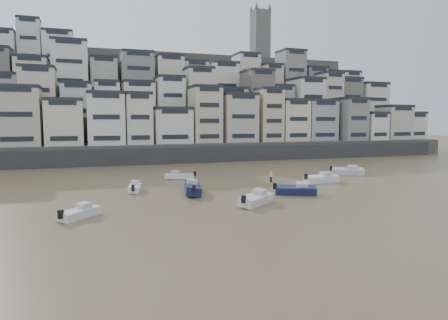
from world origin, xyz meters
name	(u,v)px	position (x,y,z in m)	size (l,w,h in m)	color
ground	(234,284)	(0.00, 0.00, 0.00)	(400.00, 400.00, 0.00)	olive
harbor_wall	(173,155)	(10.00, 65.00, 1.75)	(140.00, 3.00, 3.50)	#38383A
hillside	(161,109)	(14.73, 104.84, 13.01)	(141.04, 66.00, 50.00)	#4C4C47
boat_d	(322,177)	(25.56, 30.81, 0.80)	(5.86, 1.92, 1.60)	white
boat_b	(296,189)	(17.02, 23.34, 0.76)	(5.56, 1.82, 1.52)	#151C44
boat_h	(180,175)	(6.13, 41.13, 0.69)	(5.08, 1.66, 1.38)	silver
boat_j	(79,211)	(-8.58, 19.42, 0.66)	(4.88, 1.60, 1.33)	silver
boat_f	(135,186)	(-1.90, 32.40, 0.65)	(4.80, 1.57, 1.31)	white
boat_g	(348,170)	(34.61, 36.85, 0.80)	(5.89, 1.93, 1.61)	silver
boat_a	(256,198)	(9.87, 19.41, 0.80)	(5.89, 1.93, 1.61)	silver
boat_c	(193,187)	(4.87, 28.15, 0.88)	(6.45, 2.11, 1.76)	#131A3C
person_pink	(271,177)	(18.45, 33.53, 0.87)	(0.44, 0.44, 1.74)	beige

